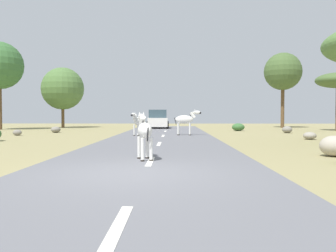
% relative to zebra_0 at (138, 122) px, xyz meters
% --- Properties ---
extents(ground_plane, '(90.00, 90.00, 0.00)m').
position_rel_zebra_0_xyz_m(ground_plane, '(1.23, -14.21, -0.92)').
color(ground_plane, '#8E8456').
extents(road, '(6.00, 64.00, 0.05)m').
position_rel_zebra_0_xyz_m(road, '(1.57, -14.21, -0.89)').
color(road, slate).
rests_on(road, ground_plane).
extents(lane_markings, '(0.16, 56.00, 0.01)m').
position_rel_zebra_0_xyz_m(lane_markings, '(1.57, -15.21, -0.87)').
color(lane_markings, silver).
rests_on(lane_markings, road).
extents(zebra_0, '(0.78, 1.48, 1.46)m').
position_rel_zebra_0_xyz_m(zebra_0, '(0.00, 0.00, 0.00)').
color(zebra_0, silver).
rests_on(zebra_0, road).
extents(zebra_1, '(0.61, 1.46, 1.40)m').
position_rel_zebra_0_xyz_m(zebra_1, '(1.37, -11.79, -0.03)').
color(zebra_1, silver).
rests_on(zebra_1, road).
extents(zebra_3, '(1.72, 0.55, 1.62)m').
position_rel_zebra_0_xyz_m(zebra_3, '(2.97, 0.59, 0.10)').
color(zebra_3, silver).
rests_on(zebra_3, road).
extents(car_0, '(2.15, 4.41, 1.74)m').
position_rel_zebra_0_xyz_m(car_0, '(0.68, 12.16, -0.07)').
color(car_0, white).
rests_on(car_0, road).
extents(tree_1, '(3.75, 3.75, 7.55)m').
position_rel_zebra_0_xyz_m(tree_1, '(13.21, 14.44, 4.72)').
color(tree_1, brown).
rests_on(tree_1, ground_plane).
extents(tree_4, '(4.26, 4.26, 6.10)m').
position_rel_zebra_0_xyz_m(tree_4, '(-9.04, 14.24, 3.04)').
color(tree_4, brown).
rests_on(tree_4, ground_plane).
extents(bush_2, '(1.04, 0.93, 0.62)m').
position_rel_zebra_0_xyz_m(bush_2, '(7.54, 7.59, -0.61)').
color(bush_2, '#386633').
rests_on(bush_2, ground_plane).
extents(rock_0, '(0.70, 0.76, 0.45)m').
position_rel_zebra_0_xyz_m(rock_0, '(-6.58, 4.49, -0.69)').
color(rock_0, gray).
rests_on(rock_0, ground_plane).
extents(rock_1, '(0.72, 0.70, 0.50)m').
position_rel_zebra_0_xyz_m(rock_1, '(10.50, 4.19, -0.67)').
color(rock_1, gray).
rests_on(rock_1, ground_plane).
extents(rock_2, '(0.69, 0.71, 0.41)m').
position_rel_zebra_0_xyz_m(rock_2, '(9.61, -2.57, -0.72)').
color(rock_2, gray).
rests_on(rock_2, ground_plane).
extents(rock_3, '(0.58, 0.42, 0.38)m').
position_rel_zebra_0_xyz_m(rock_3, '(-7.85, 0.77, -0.73)').
color(rock_3, gray).
rests_on(rock_3, ground_plane).
extents(rock_4, '(0.88, 0.94, 0.68)m').
position_rel_zebra_0_xyz_m(rock_4, '(7.44, -10.50, -0.58)').
color(rock_4, '#A89E8C').
rests_on(rock_4, ground_plane).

